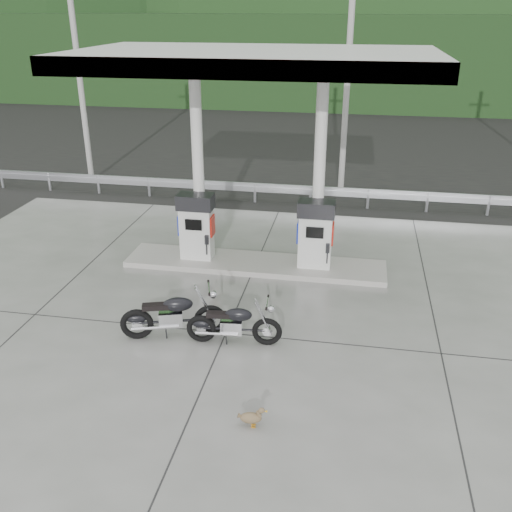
% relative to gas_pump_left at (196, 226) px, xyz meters
% --- Properties ---
extents(ground, '(160.00, 160.00, 0.00)m').
position_rel_gas_pump_left_xyz_m(ground, '(1.60, -2.50, -1.07)').
color(ground, black).
rests_on(ground, ground).
extents(forecourt_apron, '(18.00, 14.00, 0.02)m').
position_rel_gas_pump_left_xyz_m(forecourt_apron, '(1.60, -2.50, -1.06)').
color(forecourt_apron, slate).
rests_on(forecourt_apron, ground).
extents(pump_island, '(7.00, 1.40, 0.15)m').
position_rel_gas_pump_left_xyz_m(pump_island, '(1.60, 0.00, -0.98)').
color(pump_island, '#9A968F').
rests_on(pump_island, forecourt_apron).
extents(gas_pump_left, '(0.95, 0.55, 1.80)m').
position_rel_gas_pump_left_xyz_m(gas_pump_left, '(0.00, 0.00, 0.00)').
color(gas_pump_left, silver).
rests_on(gas_pump_left, pump_island).
extents(gas_pump_right, '(0.95, 0.55, 1.80)m').
position_rel_gas_pump_left_xyz_m(gas_pump_right, '(3.20, 0.00, 0.00)').
color(gas_pump_right, silver).
rests_on(gas_pump_right, pump_island).
extents(canopy_column_left, '(0.30, 0.30, 5.00)m').
position_rel_gas_pump_left_xyz_m(canopy_column_left, '(0.00, 0.40, 1.60)').
color(canopy_column_left, white).
rests_on(canopy_column_left, pump_island).
extents(canopy_column_right, '(0.30, 0.30, 5.00)m').
position_rel_gas_pump_left_xyz_m(canopy_column_right, '(3.20, 0.40, 1.60)').
color(canopy_column_right, white).
rests_on(canopy_column_right, pump_island).
extents(canopy_roof, '(8.50, 5.00, 0.40)m').
position_rel_gas_pump_left_xyz_m(canopy_roof, '(1.60, 0.00, 4.30)').
color(canopy_roof, silver).
rests_on(canopy_roof, canopy_column_left).
extents(guardrail, '(26.00, 0.16, 1.42)m').
position_rel_gas_pump_left_xyz_m(guardrail, '(1.60, 5.50, -0.36)').
color(guardrail, '#A9ABB1').
rests_on(guardrail, ground).
extents(road, '(60.00, 7.00, 0.01)m').
position_rel_gas_pump_left_xyz_m(road, '(1.60, 9.00, -1.07)').
color(road, black).
rests_on(road, ground).
extents(utility_pole_a, '(0.22, 0.22, 8.00)m').
position_rel_gas_pump_left_xyz_m(utility_pole_a, '(-6.40, 7.00, 2.93)').
color(utility_pole_a, '#979691').
rests_on(utility_pole_a, ground).
extents(utility_pole_b, '(0.22, 0.22, 8.00)m').
position_rel_gas_pump_left_xyz_m(utility_pole_b, '(3.60, 7.00, 2.93)').
color(utility_pole_b, '#979691').
rests_on(utility_pole_b, ground).
extents(tree_band, '(80.00, 6.00, 6.00)m').
position_rel_gas_pump_left_xyz_m(tree_band, '(1.60, 27.50, 1.93)').
color(tree_band, black).
rests_on(tree_band, ground).
extents(forested_hills, '(100.00, 40.00, 140.00)m').
position_rel_gas_pump_left_xyz_m(forested_hills, '(1.60, 57.50, -1.07)').
color(forested_hills, black).
rests_on(forested_hills, ground).
extents(motorcycle_left, '(2.19, 1.24, 0.99)m').
position_rel_gas_pump_left_xyz_m(motorcycle_left, '(0.54, -3.81, -0.55)').
color(motorcycle_left, black).
rests_on(motorcycle_left, forecourt_apron).
extents(motorcycle_right, '(1.92, 0.76, 0.89)m').
position_rel_gas_pump_left_xyz_m(motorcycle_right, '(1.86, -3.85, -0.61)').
color(motorcycle_right, black).
rests_on(motorcycle_right, forecourt_apron).
extents(duck, '(0.46, 0.17, 0.33)m').
position_rel_gas_pump_left_xyz_m(duck, '(2.68, -6.33, -0.89)').
color(duck, brown).
rests_on(duck, forecourt_apron).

